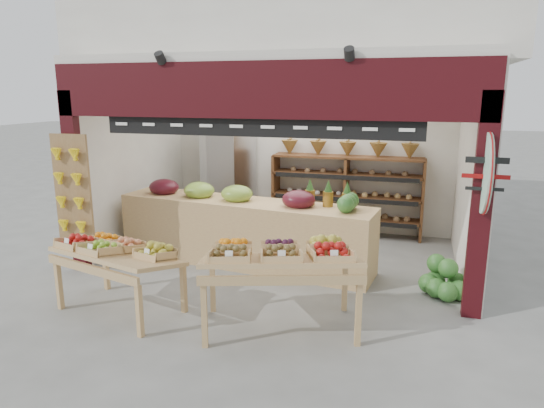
{
  "coord_description": "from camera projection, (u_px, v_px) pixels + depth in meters",
  "views": [
    {
      "loc": [
        2.01,
        -6.88,
        2.63
      ],
      "look_at": [
        -0.0,
        -0.2,
        1.01
      ],
      "focal_mm": 32.0,
      "sensor_mm": 36.0,
      "label": 1
    }
  ],
  "objects": [
    {
      "name": "cardboard_stack",
      "position": [
        185.0,
        230.0,
        8.65
      ],
      "size": [
        0.94,
        0.69,
        0.61
      ],
      "color": "silver",
      "rests_on": "ground"
    },
    {
      "name": "display_table_right",
      "position": [
        280.0,
        255.0,
        5.35
      ],
      "size": [
        1.94,
        1.45,
        1.09
      ],
      "color": "tan",
      "rests_on": "ground"
    },
    {
      "name": "refrigerator",
      "position": [
        228.0,
        177.0,
        9.47
      ],
      "size": [
        0.97,
        0.97,
        1.99
      ],
      "primitive_type": "cube",
      "rotation": [
        0.0,
        0.0,
        -0.3
      ],
      "color": "#B3B5BA",
      "rests_on": "ground"
    },
    {
      "name": "ground",
      "position": [
        276.0,
        264.0,
        7.58
      ],
      "size": [
        60.0,
        60.0,
        0.0
      ],
      "primitive_type": "plane",
      "color": "slate",
      "rests_on": "ground"
    },
    {
      "name": "banana_board",
      "position": [
        72.0,
        199.0,
        7.0
      ],
      "size": [
        0.6,
        0.15,
        1.8
      ],
      "color": "olive",
      "rests_on": "ground"
    },
    {
      "name": "watermelon_pile",
      "position": [
        443.0,
        281.0,
        6.4
      ],
      "size": [
        0.64,
        0.66,
        0.5
      ],
      "color": "#174718",
      "rests_on": "ground"
    },
    {
      "name": "back_shelving",
      "position": [
        347.0,
        177.0,
        8.95
      ],
      "size": [
        2.79,
        0.46,
        1.74
      ],
      "color": "brown",
      "rests_on": "ground"
    },
    {
      "name": "shop_structure",
      "position": [
        303.0,
        13.0,
        8.2
      ],
      "size": [
        6.36,
        5.12,
        5.4
      ],
      "color": "silver",
      "rests_on": "ground"
    },
    {
      "name": "mid_counter",
      "position": [
        243.0,
        230.0,
        7.48
      ],
      "size": [
        4.09,
        1.25,
        1.24
      ],
      "color": "tan",
      "rests_on": "ground"
    },
    {
      "name": "gift_sign",
      "position": [
        486.0,
        173.0,
        5.34
      ],
      "size": [
        0.04,
        0.93,
        0.92
      ],
      "color": "#ADDAC3",
      "rests_on": "ground"
    },
    {
      "name": "display_table_left",
      "position": [
        114.0,
        251.0,
        5.88
      ],
      "size": [
        1.65,
        1.17,
        0.97
      ],
      "color": "tan",
      "rests_on": "ground"
    }
  ]
}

